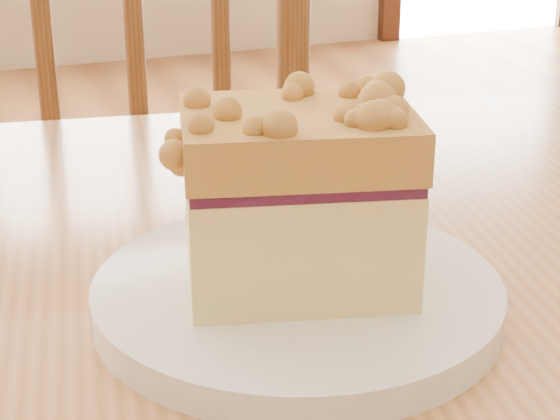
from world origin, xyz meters
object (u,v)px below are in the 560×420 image
cafe_table_main (291,415)px  plate (297,298)px  cafe_chair_main (126,233)px  cake_slice (297,190)px

cafe_table_main → plate: plate is taller
cafe_table_main → plate: (-0.01, -0.04, 0.11)m
cafe_chair_main → cafe_table_main: bearing=90.5°
cafe_table_main → cake_slice: bearing=-98.5°
cafe_table_main → cafe_chair_main: bearing=97.6°
cafe_table_main → cake_slice: 0.19m
cafe_table_main → cafe_chair_main: 0.68m
cafe_chair_main → cake_slice: cafe_chair_main is taller
cafe_chair_main → plate: size_ratio=4.05×
cafe_chair_main → cake_slice: (-0.03, -0.71, 0.33)m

